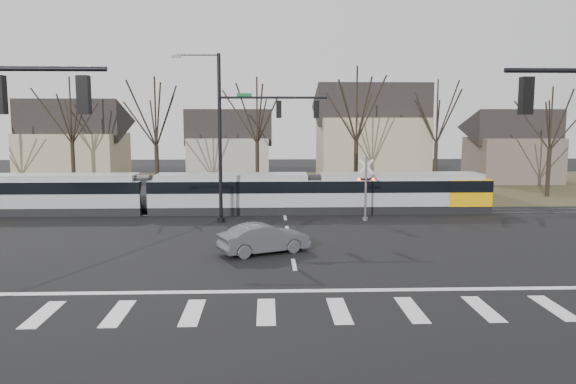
{
  "coord_description": "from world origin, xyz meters",
  "views": [
    {
      "loc": [
        -1.15,
        -21.73,
        6.19
      ],
      "look_at": [
        0.0,
        9.0,
        2.3
      ],
      "focal_mm": 35.0,
      "sensor_mm": 36.0,
      "label": 1
    }
  ],
  "objects": [
    {
      "name": "house_c",
      "position": [
        9.0,
        33.0,
        5.23
      ],
      "size": [
        10.8,
        8.64,
        10.1
      ],
      "color": "gray",
      "rests_on": "ground"
    },
    {
      "name": "lane_dashes",
      "position": [
        0.0,
        16.0,
        0.01
      ],
      "size": [
        0.18,
        30.0,
        0.01
      ],
      "color": "silver",
      "rests_on": "ground"
    },
    {
      "name": "tram",
      "position": [
        -3.67,
        16.0,
        1.45
      ],
      "size": [
        35.21,
        2.61,
        2.67
      ],
      "color": "gray",
      "rests_on": "ground"
    },
    {
      "name": "rail_pair",
      "position": [
        0.0,
        15.8,
        0.03
      ],
      "size": [
        90.0,
        1.52,
        0.06
      ],
      "color": "#59595E",
      "rests_on": "ground"
    },
    {
      "name": "ground",
      "position": [
        0.0,
        0.0,
        0.0
      ],
      "size": [
        140.0,
        140.0,
        0.0
      ],
      "primitive_type": "plane",
      "color": "black"
    },
    {
      "name": "house_b",
      "position": [
        -5.0,
        36.0,
        3.97
      ],
      "size": [
        8.64,
        7.56,
        7.65
      ],
      "color": "gray",
      "rests_on": "ground"
    },
    {
      "name": "signal_pole_far",
      "position": [
        -2.41,
        12.5,
        5.7
      ],
      "size": [
        9.28,
        0.44,
        10.2
      ],
      "color": "black",
      "rests_on": "ground"
    },
    {
      "name": "rail_crossing_signal",
      "position": [
        5.0,
        12.79,
        1.89
      ],
      "size": [
        1.08,
        0.36,
        4.0
      ],
      "color": "#59595B",
      "rests_on": "ground"
    },
    {
      "name": "stop_line",
      "position": [
        0.0,
        -1.8,
        0.01
      ],
      "size": [
        28.0,
        0.35,
        0.01
      ],
      "primitive_type": "cube",
      "color": "silver",
      "rests_on": "ground"
    },
    {
      "name": "house_a",
      "position": [
        -20.0,
        34.0,
        4.46
      ],
      "size": [
        9.72,
        8.64,
        8.6
      ],
      "color": "gray",
      "rests_on": "ground"
    },
    {
      "name": "house_d",
      "position": [
        24.0,
        35.0,
        3.97
      ],
      "size": [
        8.64,
        7.56,
        7.65
      ],
      "color": "brown",
      "rests_on": "ground"
    },
    {
      "name": "tree_row",
      "position": [
        2.0,
        26.0,
        5.0
      ],
      "size": [
        59.2,
        7.2,
        10.0
      ],
      "color": "black",
      "rests_on": "ground"
    },
    {
      "name": "sedan",
      "position": [
        -1.3,
        4.21,
        0.7
      ],
      "size": [
        4.73,
        5.4,
        1.41
      ],
      "primitive_type": "imported",
      "rotation": [
        0.0,
        0.0,
        2.0
      ],
      "color": "#484A4F",
      "rests_on": "ground"
    },
    {
      "name": "crosswalk",
      "position": [
        0.0,
        -4.0,
        0.01
      ],
      "size": [
        27.0,
        2.6,
        0.01
      ],
      "color": "silver",
      "rests_on": "ground"
    },
    {
      "name": "grass_verge",
      "position": [
        0.0,
        32.0,
        0.01
      ],
      "size": [
        140.0,
        28.0,
        0.01
      ],
      "primitive_type": "cube",
      "color": "#38331E",
      "rests_on": "ground"
    }
  ]
}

